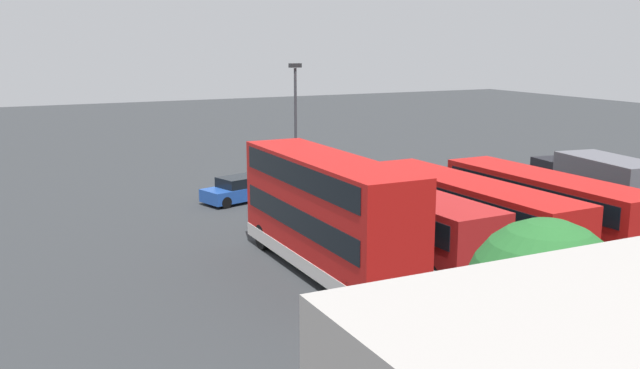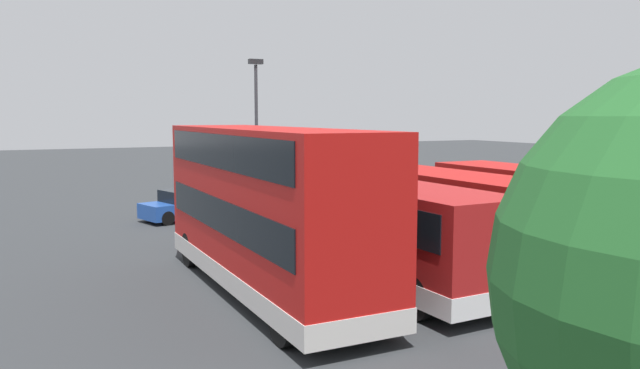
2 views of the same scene
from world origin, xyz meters
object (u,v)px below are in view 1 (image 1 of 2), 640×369
(bus_single_deck_second, at_px, (468,211))
(bus_single_deck_third, at_px, (401,222))
(bus_double_decker_fourth, at_px, (327,211))
(box_truck_blue, at_px, (597,185))
(lamp_post_tall, at_px, (296,118))
(car_small_green, at_px, (239,190))
(car_hatchback_silver, at_px, (421,181))
(bus_single_deck_near_end, at_px, (545,204))

(bus_single_deck_second, xyz_separation_m, bus_single_deck_third, (3.62, 0.33, -0.00))
(bus_double_decker_fourth, relative_size, box_truck_blue, 1.38)
(lamp_post_tall, bearing_deg, bus_single_deck_third, 84.63)
(bus_single_deck_third, height_order, car_small_green, bus_single_deck_third)
(bus_single_deck_second, distance_m, lamp_post_tall, 13.55)
(bus_double_decker_fourth, xyz_separation_m, car_hatchback_silver, (-11.63, -10.60, -1.75))
(bus_single_deck_near_end, relative_size, car_hatchback_silver, 2.31)
(bus_single_deck_near_end, xyz_separation_m, bus_single_deck_third, (7.52, -0.21, -0.00))
(box_truck_blue, distance_m, lamp_post_tall, 16.65)
(bus_single_deck_near_end, distance_m, bus_single_deck_third, 7.52)
(bus_single_deck_third, height_order, bus_double_decker_fourth, bus_double_decker_fourth)
(bus_single_deck_near_end, xyz_separation_m, bus_double_decker_fourth, (10.92, -0.23, 0.83))
(bus_double_decker_fourth, bearing_deg, car_hatchback_silver, -137.65)
(car_hatchback_silver, relative_size, lamp_post_tall, 0.63)
(box_truck_blue, height_order, lamp_post_tall, lamp_post_tall)
(bus_double_decker_fourth, distance_m, lamp_post_tall, 14.27)
(bus_double_decker_fourth, bearing_deg, bus_single_deck_near_end, 178.80)
(car_hatchback_silver, bearing_deg, bus_single_deck_near_end, 86.25)
(bus_single_deck_second, height_order, bus_double_decker_fourth, bus_double_decker_fourth)
(box_truck_blue, distance_m, car_hatchback_silver, 10.10)
(bus_double_decker_fourth, relative_size, lamp_post_tall, 1.40)
(car_small_green, bearing_deg, bus_double_decker_fourth, 85.65)
(bus_double_decker_fourth, height_order, car_hatchback_silver, bus_double_decker_fourth)
(bus_single_deck_third, relative_size, car_small_green, 2.37)
(bus_single_deck_second, relative_size, box_truck_blue, 1.56)
(bus_single_deck_third, bearing_deg, bus_single_deck_near_end, 178.42)
(box_truck_blue, relative_size, lamp_post_tall, 1.02)
(bus_single_deck_second, bearing_deg, bus_single_deck_third, 5.14)
(bus_single_deck_near_end, distance_m, bus_double_decker_fourth, 10.95)
(bus_single_deck_second, height_order, lamp_post_tall, lamp_post_tall)
(bus_single_deck_near_end, distance_m, lamp_post_tall, 15.21)
(bus_single_deck_third, distance_m, car_small_green, 13.23)
(lamp_post_tall, bearing_deg, car_small_green, 5.94)
(car_small_green, bearing_deg, lamp_post_tall, -174.06)
(box_truck_blue, bearing_deg, bus_double_decker_fourth, 5.78)
(car_small_green, relative_size, lamp_post_tall, 0.57)
(bus_single_deck_second, relative_size, bus_single_deck_third, 1.17)
(car_hatchback_silver, bearing_deg, car_small_green, -12.48)
(bus_single_deck_near_end, height_order, car_hatchback_silver, bus_single_deck_near_end)
(bus_double_decker_fourth, height_order, car_small_green, bus_double_decker_fourth)
(box_truck_blue, bearing_deg, lamp_post_tall, -45.46)
(car_hatchback_silver, bearing_deg, bus_single_deck_third, 52.24)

